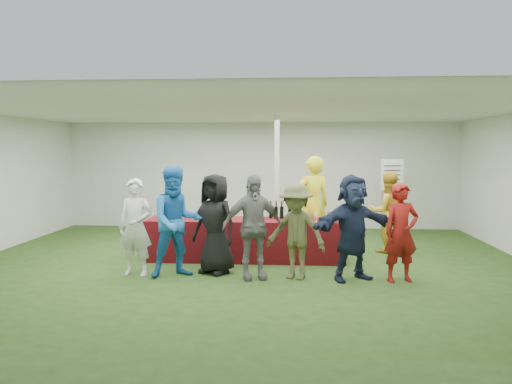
# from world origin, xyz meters

# --- Properties ---
(ground) EXTENTS (60.00, 60.00, 0.00)m
(ground) POSITION_xyz_m (0.00, 0.00, 0.00)
(ground) COLOR #284719
(ground) RESTS_ON ground
(tent) EXTENTS (10.00, 10.00, 10.00)m
(tent) POSITION_xyz_m (0.50, 1.20, 1.35)
(tent) COLOR white
(tent) RESTS_ON ground
(serving_table) EXTENTS (3.60, 0.80, 0.75)m
(serving_table) POSITION_xyz_m (-0.05, 0.23, 0.38)
(serving_table) COLOR #5B1216
(serving_table) RESTS_ON ground
(wine_bottles) EXTENTS (0.60, 0.13, 0.32)m
(wine_bottles) POSITION_xyz_m (0.51, 0.36, 0.87)
(wine_bottles) COLOR black
(wine_bottles) RESTS_ON serving_table
(wine_glasses) EXTENTS (2.79, 0.13, 0.16)m
(wine_glasses) POSITION_xyz_m (-0.47, -0.04, 0.86)
(wine_glasses) COLOR silver
(wine_glasses) RESTS_ON serving_table
(water_bottle) EXTENTS (0.07, 0.07, 0.23)m
(water_bottle) POSITION_xyz_m (0.07, 0.31, 0.85)
(water_bottle) COLOR silver
(water_bottle) RESTS_ON serving_table
(bar_towel) EXTENTS (0.25, 0.18, 0.03)m
(bar_towel) POSITION_xyz_m (1.55, 0.28, 0.77)
(bar_towel) COLOR white
(bar_towel) RESTS_ON serving_table
(dump_bucket) EXTENTS (0.24, 0.24, 0.18)m
(dump_bucket) POSITION_xyz_m (1.54, 0.01, 0.84)
(dump_bucket) COLOR slate
(dump_bucket) RESTS_ON serving_table
(wine_list_sign) EXTENTS (0.50, 0.03, 1.80)m
(wine_list_sign) POSITION_xyz_m (3.04, 2.59, 1.32)
(wine_list_sign) COLOR slate
(wine_list_sign) RESTS_ON ground
(staff_pourer) EXTENTS (0.81, 0.67, 1.89)m
(staff_pourer) POSITION_xyz_m (1.21, 0.94, 0.95)
(staff_pourer) COLOR yellow
(staff_pourer) RESTS_ON ground
(staff_back) EXTENTS (0.86, 0.72, 1.58)m
(staff_back) POSITION_xyz_m (2.67, 1.11, 0.79)
(staff_back) COLOR gold
(staff_back) RESTS_ON ground
(customer_0) EXTENTS (0.62, 0.45, 1.56)m
(customer_0) POSITION_xyz_m (-1.69, -1.00, 0.78)
(customer_0) COLOR silver
(customer_0) RESTS_ON ground
(customer_1) EXTENTS (1.06, 0.97, 1.76)m
(customer_1) POSITION_xyz_m (-1.02, -1.03, 0.88)
(customer_1) COLOR blue
(customer_1) RESTS_ON ground
(customer_2) EXTENTS (0.95, 0.84, 1.63)m
(customer_2) POSITION_xyz_m (-0.44, -0.78, 0.81)
(customer_2) COLOR black
(customer_2) RESTS_ON ground
(customer_3) EXTENTS (1.04, 0.68, 1.64)m
(customer_3) POSITION_xyz_m (0.19, -1.08, 0.82)
(customer_3) COLOR slate
(customer_3) RESTS_ON ground
(customer_4) EXTENTS (1.11, 0.88, 1.50)m
(customer_4) POSITION_xyz_m (0.87, -1.05, 0.75)
(customer_4) COLOR #4D522C
(customer_4) RESTS_ON ground
(customer_5) EXTENTS (1.58, 1.12, 1.65)m
(customer_5) POSITION_xyz_m (1.74, -1.05, 0.82)
(customer_5) COLOR #18213A
(customer_5) RESTS_ON ground
(customer_6) EXTENTS (0.63, 0.50, 1.52)m
(customer_6) POSITION_xyz_m (2.47, -1.09, 0.76)
(customer_6) COLOR maroon
(customer_6) RESTS_ON ground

